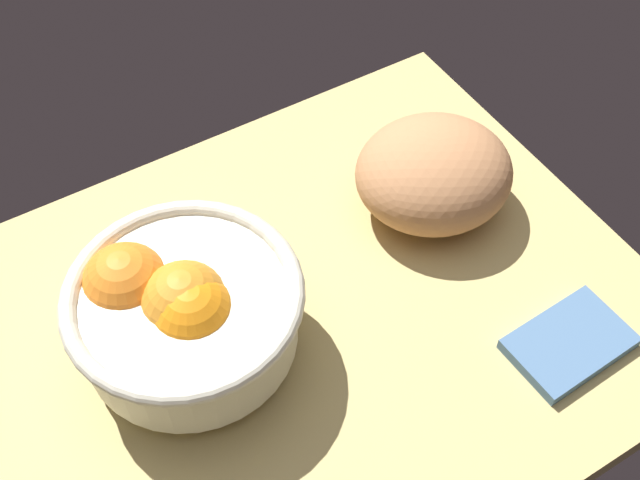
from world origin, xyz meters
The scene contains 4 objects.
ground_plane centered at (0.00, 0.00, -1.50)cm, with size 65.23×52.46×3.00cm, color tan.
fruit_bowl centered at (-11.18, 2.38, 6.24)cm, with size 20.93×20.93×11.14cm.
bread_loaf centered at (18.31, 5.24, 4.78)cm, with size 16.31×14.93×9.56cm, color tan.
napkin_folded centered at (19.05, -15.81, 0.64)cm, with size 11.18×7.32×1.29cm, color #4D7198.
Camera 1 is at (-20.67, -36.89, 65.15)cm, focal length 45.12 mm.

